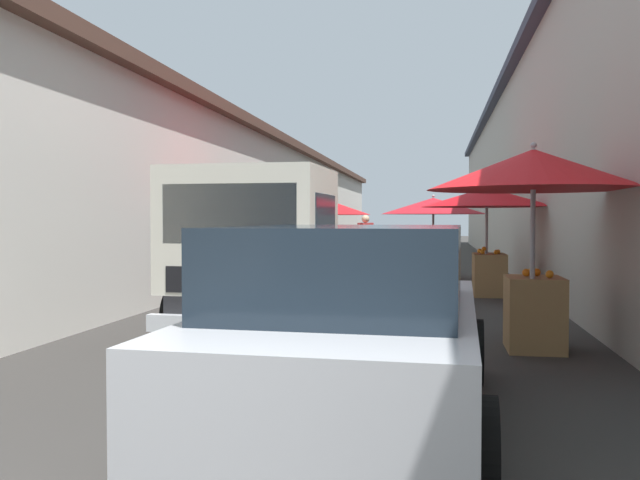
{
  "coord_description": "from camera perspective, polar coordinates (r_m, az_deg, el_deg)",
  "views": [
    {
      "loc": [
        -1.44,
        -1.31,
        1.5
      ],
      "look_at": [
        7.33,
        0.22,
        1.22
      ],
      "focal_mm": 37.34,
      "sensor_mm": 36.0,
      "label": 1
    }
  ],
  "objects": [
    {
      "name": "fruit_stall_far_left",
      "position": [
        16.37,
        9.67,
        2.18
      ],
      "size": [
        2.55,
        2.55,
        2.09
      ],
      "color": "#9E9EA3",
      "rests_on": "ground"
    },
    {
      "name": "hatchback_car",
      "position": [
        4.86,
        2.84,
        -7.21
      ],
      "size": [
        3.98,
        2.05,
        1.45
      ],
      "color": "#ADAFB5",
      "rests_on": "ground"
    },
    {
      "name": "ground",
      "position": [
        15.07,
        4.86,
        -3.91
      ],
      "size": [
        90.0,
        90.0,
        0.0
      ],
      "primitive_type": "plane",
      "color": "#33302D"
    },
    {
      "name": "delivery_truck",
      "position": [
        8.37,
        -4.47,
        -1.35
      ],
      "size": [
        4.98,
        2.12,
        2.08
      ],
      "color": "black",
      "rests_on": "ground"
    },
    {
      "name": "vendor_by_crates",
      "position": [
        18.7,
        3.92,
        0.06
      ],
      "size": [
        0.54,
        0.43,
        1.61
      ],
      "color": "#665B4C",
      "rests_on": "ground"
    },
    {
      "name": "parked_scooter",
      "position": [
        11.45,
        -8.65,
        -3.48
      ],
      "size": [
        1.65,
        0.63,
        1.14
      ],
      "color": "black",
      "rests_on": "ground"
    },
    {
      "name": "fruit_stall_mid_lane",
      "position": [
        7.75,
        17.82,
        4.13
      ],
      "size": [
        2.34,
        2.34,
        2.35
      ],
      "color": "#9E9EA3",
      "rests_on": "ground"
    },
    {
      "name": "building_left_whitewash",
      "position": [
        19.02,
        -15.41,
        3.3
      ],
      "size": [
        49.8,
        7.5,
        4.01
      ],
      "color": "beige",
      "rests_on": "ground"
    },
    {
      "name": "fruit_stall_far_right",
      "position": [
        12.12,
        -2.2,
        2.46
      ],
      "size": [
        2.73,
        2.73,
        2.12
      ],
      "color": "#9E9EA3",
      "rests_on": "ground"
    },
    {
      "name": "fruit_stall_near_right",
      "position": [
        13.39,
        14.14,
        2.52
      ],
      "size": [
        2.56,
        2.56,
        2.19
      ],
      "color": "#9E9EA3",
      "rests_on": "ground"
    }
  ]
}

